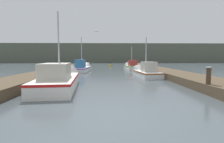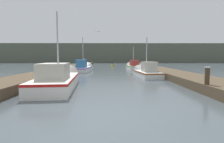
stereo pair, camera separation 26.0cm
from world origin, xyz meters
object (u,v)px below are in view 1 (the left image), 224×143
object	(u,v)px
mooring_piling_1	(82,63)
fishing_boat_1	(145,72)
mooring_piling_0	(208,81)
seagull_lead	(96,31)
fishing_boat_3	(131,66)
fishing_boat_0	(60,79)
mooring_piling_2	(79,66)
fishing_boat_2	(82,68)
channel_buoy	(110,66)

from	to	relation	value
mooring_piling_1	fishing_boat_1	bearing A→B (deg)	-60.06
fishing_boat_1	mooring_piling_0	size ratio (longest dim) A/B	3.76
seagull_lead	fishing_boat_3	bearing A→B (deg)	-118.47
fishing_boat_0	mooring_piling_2	size ratio (longest dim) A/B	5.82
fishing_boat_1	seagull_lead	distance (m)	7.33
fishing_boat_2	seagull_lead	world-z (taller)	seagull_lead
fishing_boat_0	fishing_boat_3	world-z (taller)	fishing_boat_0
fishing_boat_2	channel_buoy	xyz separation A→B (m)	(3.46, 10.16, -0.27)
fishing_boat_2	mooring_piling_1	distance (m)	6.91
seagull_lead	mooring_piling_0	bearing A→B (deg)	130.50
channel_buoy	seagull_lead	xyz separation A→B (m)	(-1.69, -11.62, 4.30)
fishing_boat_1	mooring_piling_0	distance (m)	7.50
fishing_boat_1	fishing_boat_3	distance (m)	8.98
mooring_piling_1	mooring_piling_2	world-z (taller)	mooring_piling_1
fishing_boat_1	fishing_boat_3	bearing A→B (deg)	84.94
mooring_piling_1	seagull_lead	bearing A→B (deg)	-71.73
fishing_boat_3	seagull_lead	distance (m)	7.71
mooring_piling_2	channel_buoy	world-z (taller)	mooring_piling_2
mooring_piling_1	mooring_piling_2	bearing A→B (deg)	-88.21
mooring_piling_1	mooring_piling_0	bearing A→B (deg)	-67.14
fishing_boat_0	fishing_boat_1	xyz separation A→B (m)	(5.91, 5.21, -0.07)
mooring_piling_2	fishing_boat_3	bearing A→B (deg)	3.66
mooring_piling_1	fishing_boat_2	bearing A→B (deg)	-81.93
fishing_boat_1	mooring_piling_1	size ratio (longest dim) A/B	3.32
channel_buoy	mooring_piling_2	bearing A→B (deg)	-120.62
mooring_piling_0	mooring_piling_1	size ratio (longest dim) A/B	0.88
mooring_piling_2	seagull_lead	world-z (taller)	seagull_lead
fishing_boat_0	seagull_lead	xyz separation A→B (m)	(1.47, 9.39, 3.99)
fishing_boat_0	seagull_lead	world-z (taller)	seagull_lead
mooring_piling_0	fishing_boat_1	bearing A→B (deg)	99.18
mooring_piling_0	channel_buoy	bearing A→B (deg)	99.68
mooring_piling_2	channel_buoy	xyz separation A→B (m)	(4.30, 7.27, -0.40)
mooring_piling_0	mooring_piling_1	xyz separation A→B (m)	(-8.38, 19.88, 0.08)
mooring_piling_0	seagull_lead	distance (m)	13.44
fishing_boat_2	channel_buoy	world-z (taller)	fishing_boat_2
fishing_boat_3	mooring_piling_0	size ratio (longest dim) A/B	3.59
fishing_boat_2	mooring_piling_1	xyz separation A→B (m)	(-0.97, 6.84, 0.30)
mooring_piling_2	mooring_piling_1	bearing A→B (deg)	91.79
mooring_piling_0	mooring_piling_1	distance (m)	21.57
channel_buoy	mooring_piling_1	bearing A→B (deg)	-143.11
fishing_boat_3	fishing_boat_1	bearing A→B (deg)	-94.32
mooring_piling_2	mooring_piling_0	bearing A→B (deg)	-62.60
fishing_boat_3	mooring_piling_1	distance (m)	8.03
fishing_boat_1	seagull_lead	bearing A→B (deg)	131.95
fishing_boat_3	fishing_boat_2	bearing A→B (deg)	-155.97
fishing_boat_1	mooring_piling_2	xyz separation A→B (m)	(-7.06, 8.53, 0.16)
fishing_boat_3	fishing_boat_0	bearing A→B (deg)	-116.84
fishing_boat_0	mooring_piling_1	xyz separation A→B (m)	(-1.27, 17.69, 0.25)
fishing_boat_2	mooring_piling_2	bearing A→B (deg)	108.06
fishing_boat_2	mooring_piling_1	world-z (taller)	fishing_boat_2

